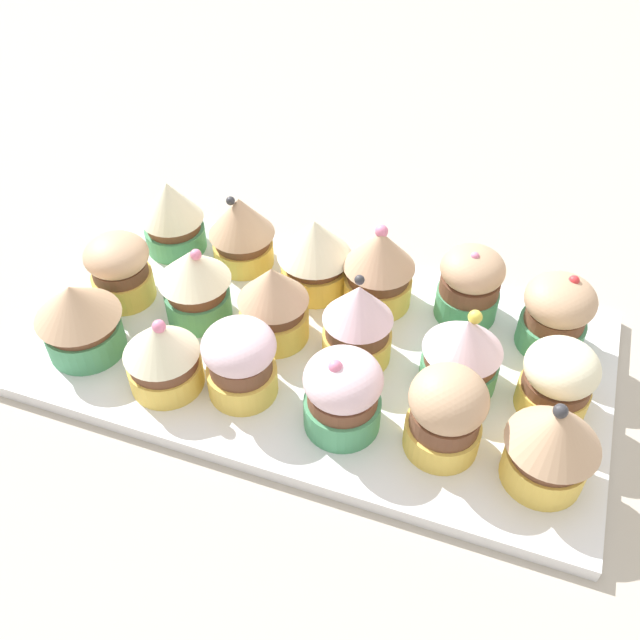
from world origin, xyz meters
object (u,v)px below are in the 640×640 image
cupcake_10 (463,348)px  cupcake_17 (556,313)px  cupcake_1 (162,354)px  cupcake_2 (240,360)px  cupcake_8 (273,303)px  cupcake_13 (241,230)px  cupcake_5 (553,443)px  baking_tray (320,351)px  cupcake_15 (379,267)px  cupcake_7 (195,284)px  cupcake_16 (470,284)px  cupcake_4 (446,413)px  cupcake_9 (359,319)px  cupcake_11 (559,376)px  cupcake_0 (79,317)px  cupcake_6 (121,266)px  cupcake_3 (343,393)px  cupcake_14 (315,254)px  cupcake_12 (172,215)px

cupcake_10 → cupcake_17: size_ratio=1.00×
cupcake_1 → cupcake_2: same height
cupcake_8 → cupcake_17: (21.44, 6.64, -0.18)cm
cupcake_13 → cupcake_5: bearing=-26.5°
baking_tray → cupcake_15: cupcake_15 is taller
cupcake_7 → cupcake_1: bearing=-82.5°
cupcake_10 → cupcake_16: (-0.92, 7.28, 0.03)cm
cupcake_4 → cupcake_16: bearing=94.2°
cupcake_9 → cupcake_2: bearing=-136.6°
cupcake_17 → baking_tray: bearing=-159.4°
cupcake_11 → cupcake_8: bearing=-179.1°
cupcake_0 → cupcake_15: 24.52cm
cupcake_0 → cupcake_7: size_ratio=0.93×
cupcake_2 → cupcake_8: (0.06, 6.27, 0.22)cm
cupcake_4 → cupcake_6: 30.20cm
baking_tray → cupcake_10: size_ratio=6.63×
baking_tray → cupcake_2: bearing=-122.3°
baking_tray → cupcake_9: bearing=6.8°
cupcake_3 → cupcake_17: size_ratio=1.03×
cupcake_13 → cupcake_16: bearing=0.0°
cupcake_13 → cupcake_17: bearing=-2.4°
cupcake_2 → cupcake_14: bearing=85.0°
cupcake_7 → cupcake_0: bearing=-136.9°
cupcake_6 → cupcake_16: bearing=14.8°
cupcake_3 → cupcake_5: bearing=0.9°
cupcake_5 → cupcake_9: same height
cupcake_8 → cupcake_14: (1.08, 6.78, 0.14)cm
cupcake_4 → cupcake_3: bearing=-175.8°
cupcake_3 → cupcake_8: 10.52cm
cupcake_5 → cupcake_8: cupcake_5 is taller
cupcake_8 → cupcake_9: size_ratio=0.93×
cupcake_8 → cupcake_10: (15.26, 0.54, -0.27)cm
cupcake_5 → cupcake_16: cupcake_5 is taller
baking_tray → cupcake_11: bearing=0.8°
cupcake_3 → cupcake_12: same height
cupcake_12 → cupcake_13: cupcake_13 is taller
cupcake_6 → cupcake_11: bearing=0.0°
cupcake_4 → cupcake_8: 16.57cm
baking_tray → cupcake_9: cupcake_9 is taller
cupcake_8 → cupcake_17: bearing=17.2°
cupcake_10 → cupcake_12: size_ratio=0.98×
cupcake_3 → cupcake_14: bearing=117.4°
cupcake_0 → cupcake_5: cupcake_5 is taller
cupcake_4 → cupcake_7: 23.13cm
cupcake_1 → cupcake_8: cupcake_8 is taller
cupcake_6 → cupcake_9: 21.17cm
cupcake_2 → cupcake_14: size_ratio=0.92×
baking_tray → cupcake_0: (-17.75, -6.53, 4.12)cm
cupcake_4 → cupcake_9: bearing=141.4°
cupcake_3 → cupcake_6: size_ratio=1.15×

